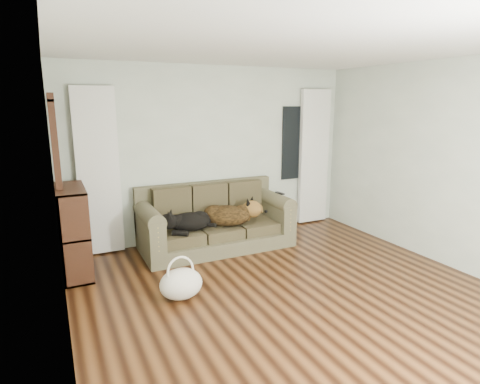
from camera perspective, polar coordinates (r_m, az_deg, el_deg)
name	(u,v)px	position (r m, az deg, el deg)	size (l,w,h in m)	color
floor	(305,304)	(4.41, 9.22, -15.48)	(5.00, 5.00, 0.00)	black
ceiling	(315,42)	(3.93, 10.64, 20.24)	(5.00, 5.00, 0.00)	white
wall_back	(214,154)	(6.15, -3.74, 5.48)	(4.50, 0.04, 2.60)	silver
wall_left	(58,208)	(3.26, -24.48, -2.15)	(0.04, 5.00, 2.60)	silver
wall_right	(463,167)	(5.57, 29.16, 3.14)	(0.04, 5.00, 2.60)	silver
curtain_left	(98,172)	(5.69, -19.51, 2.66)	(0.55, 0.08, 2.25)	white
curtain_right	(314,157)	(6.97, 10.45, 4.90)	(0.55, 0.08, 2.25)	white
window_pane	(295,143)	(6.78, 7.87, 6.91)	(0.50, 0.03, 1.20)	black
door_casing	(59,188)	(5.31, -24.33, 0.49)	(0.07, 0.60, 2.10)	black
sofa	(216,217)	(5.78, -3.42, -3.62)	(2.14, 0.92, 0.87)	#47402F
dog_black_lab	(187,221)	(5.52, -7.50, -4.15)	(0.59, 0.41, 0.25)	black
dog_shepherd	(229,215)	(5.73, -1.51, -3.30)	(0.71, 0.50, 0.31)	black
tv_remote	(280,193)	(6.05, 5.69, -0.16)	(0.05, 0.18, 0.02)	black
tote_bag	(181,285)	(4.44, -8.38, -12.92)	(0.47, 0.36, 0.34)	silver
bookshelf	(74,234)	(5.29, -22.54, -5.58)	(0.33, 0.87, 1.08)	black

